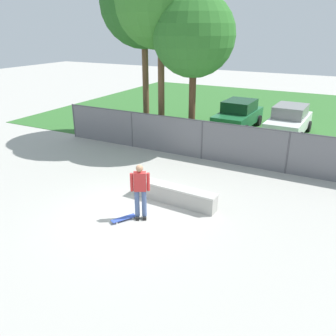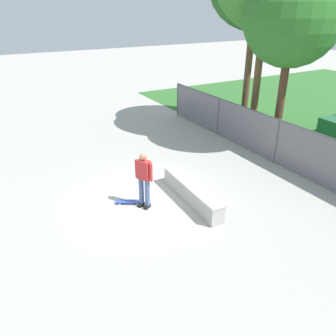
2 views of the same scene
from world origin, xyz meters
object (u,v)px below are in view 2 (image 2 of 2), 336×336
object	(u,v)px
skateboard	(129,202)
tree_mid	(293,17)
concrete_ledge	(192,193)
skateboarder	(144,178)

from	to	relation	value
skateboard	tree_mid	size ratio (longest dim) A/B	0.11
tree_mid	concrete_ledge	bearing A→B (deg)	-71.36
concrete_ledge	skateboarder	distance (m)	1.66
skateboard	skateboarder	bearing A→B (deg)	41.93
skateboarder	tree_mid	bearing A→B (deg)	101.25
tree_mid	skateboard	bearing A→B (deg)	-82.50
skateboard	tree_mid	distance (m)	8.95
skateboard	tree_mid	world-z (taller)	tree_mid
concrete_ledge	skateboarder	xyz separation A→B (m)	(-0.46, -1.44, 0.69)
concrete_ledge	tree_mid	xyz separation A→B (m)	(-1.83, 5.42, 4.96)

